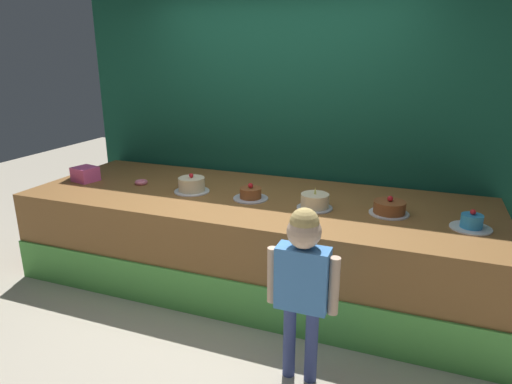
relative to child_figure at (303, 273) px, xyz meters
name	(u,v)px	position (x,y,z in m)	size (l,w,h in m)	color
ground_plane	(221,319)	(-0.72, 0.40, -0.72)	(12.00, 12.00, 0.00)	#BCB29E
stage_platform	(254,239)	(-0.72, 1.09, -0.34)	(3.92, 1.41, 0.78)	brown
curtain_backdrop	(283,104)	(-0.72, 1.88, 0.75)	(4.24, 0.08, 2.94)	#144C38
child_figure	(303,273)	(0.00, 0.00, 0.00)	(0.43, 0.20, 1.12)	#3F4C8C
pink_box	(85,174)	(-2.39, 0.97, 0.12)	(0.21, 0.19, 0.14)	#F35AA5
donut	(141,182)	(-1.83, 1.06, 0.07)	(0.12, 0.12, 0.04)	pink
cake_far_left	(192,185)	(-1.28, 1.02, 0.12)	(0.31, 0.31, 0.17)	silver
cake_left	(251,194)	(-0.72, 1.02, 0.10)	(0.29, 0.29, 0.14)	silver
cake_center	(315,202)	(-0.17, 0.97, 0.11)	(0.28, 0.28, 0.17)	silver
cake_right	(389,208)	(0.39, 1.05, 0.10)	(0.30, 0.30, 0.14)	silver
cake_far_right	(471,223)	(0.94, 0.94, 0.10)	(0.28, 0.28, 0.14)	white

